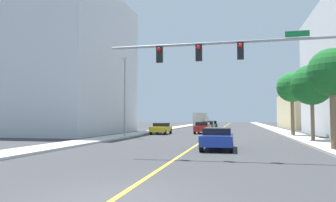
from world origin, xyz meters
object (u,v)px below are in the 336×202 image
car_yellow (161,128)px  street_lamp (125,92)px  delivery_truck (201,120)px  palm_far (292,88)px  car_black (212,125)px  traffic_signal_mast (258,62)px  palm_near (332,73)px  car_red (203,128)px  car_green (208,125)px  car_blue (218,138)px  palm_mid (312,85)px

car_yellow → street_lamp: bearing=74.4°
delivery_truck → palm_far: bearing=-65.7°
car_black → traffic_signal_mast: bearing=-83.6°
palm_near → car_black: 38.37m
car_black → car_red: 17.68m
car_green → car_blue: (3.49, -31.51, -0.01)m
traffic_signal_mast → palm_far: palm_far is taller
car_yellow → car_black: 20.43m
palm_near → delivery_truck: size_ratio=0.69×
car_yellow → delivery_truck: 25.38m
palm_near → car_red: palm_near is taller
palm_far → car_yellow: palm_far is taller
car_black → car_red: size_ratio=0.96×
street_lamp → car_blue: 14.61m
street_lamp → delivery_truck: (4.00, 32.54, -3.01)m
palm_far → car_red: palm_far is taller
car_green → street_lamp: bearing=-104.8°
car_black → delivery_truck: (-2.72, 5.40, 0.84)m
car_green → car_black: (0.24, 5.60, 0.01)m
palm_mid → car_green: palm_mid is taller
car_black → car_blue: bearing=-86.2°
car_red → delivery_truck: delivery_truck is taller
car_blue → street_lamp: bearing=134.5°
palm_mid → palm_far: bearing=92.3°
car_yellow → delivery_truck: delivery_truck is taller
car_blue → delivery_truck: size_ratio=0.52×
car_yellow → car_blue: (7.92, -17.22, 0.01)m
palm_far → delivery_truck: size_ratio=0.78×
palm_near → car_blue: (-6.83, -0.29, -3.96)m
car_black → palm_mid: bearing=-71.1°
street_lamp → palm_far: bearing=19.1°
street_lamp → palm_far: street_lamp is taller
palm_far → traffic_signal_mast: bearing=-103.3°
car_blue → car_green: bearing=95.8°
street_lamp → car_yellow: 8.47m
car_red → delivery_truck: bearing=98.7°
street_lamp → car_green: (6.47, 21.54, -3.85)m
traffic_signal_mast → car_green: traffic_signal_mast is taller
car_yellow → car_blue: size_ratio=0.90×
street_lamp → car_blue: (9.96, -9.96, -3.86)m
traffic_signal_mast → car_yellow: traffic_signal_mast is taller
traffic_signal_mast → delivery_truck: traffic_signal_mast is taller
car_yellow → car_red: bearing=-155.5°
palm_mid → palm_far: 7.81m
palm_far → car_black: (-10.29, 21.25, -4.52)m
palm_far → car_blue: 17.93m
car_blue → delivery_truck: 42.93m
traffic_signal_mast → car_green: size_ratio=2.94×
palm_near → palm_far: 15.57m
car_green → traffic_signal_mast: bearing=-79.0°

